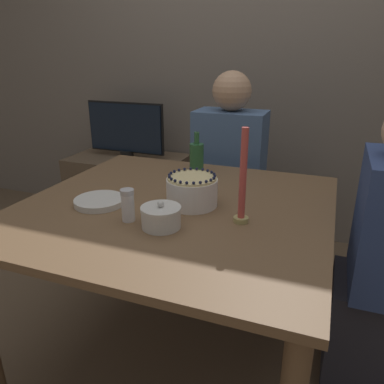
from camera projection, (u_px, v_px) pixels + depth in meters
name	position (u px, v px, depth m)	size (l,w,h in m)	color
ground_plane	(178.00, 347.00, 1.76)	(12.00, 12.00, 0.00)	brown
wall_behind	(255.00, 52.00, 2.52)	(8.00, 0.05, 2.60)	slate
dining_table	(176.00, 228.00, 1.54)	(1.21, 1.16, 0.73)	brown
cake	(192.00, 191.00, 1.47)	(0.20, 0.20, 0.13)	white
sugar_bowl	(161.00, 217.00, 1.29)	(0.14, 0.14, 0.10)	silver
sugar_shaker	(128.00, 205.00, 1.33)	(0.05, 0.05, 0.12)	white
plate_stack	(99.00, 201.00, 1.49)	(0.20, 0.20, 0.02)	silver
candle	(243.00, 184.00, 1.29)	(0.05, 0.05, 0.34)	tan
bottle	(197.00, 158.00, 1.85)	(0.07, 0.07, 0.21)	#2D6638
person_man_blue_shirt	(228.00, 189.00, 2.25)	(0.40, 0.34, 1.21)	#2D2D38
person_woman_floral	(382.00, 274.00, 1.46)	(0.34, 0.40, 1.15)	#2D2D38
side_cabinet	(129.00, 192.00, 2.91)	(0.84, 0.52, 0.56)	brown
tv_monitor	(126.00, 129.00, 2.73)	(0.60, 0.10, 0.41)	black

